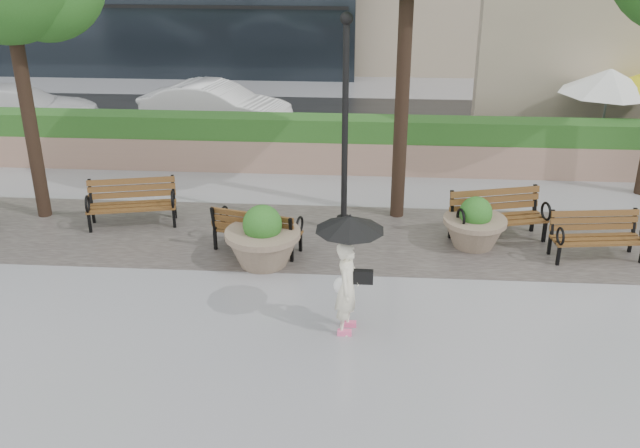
# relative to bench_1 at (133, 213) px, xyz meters

# --- Properties ---
(ground) EXTENTS (100.00, 100.00, 0.00)m
(ground) POSITION_rel_bench_1_xyz_m (3.14, -3.30, -0.28)
(ground) COLOR gray
(ground) RESTS_ON ground
(cobble_strip) EXTENTS (28.00, 3.20, 0.01)m
(cobble_strip) POSITION_rel_bench_1_xyz_m (3.14, -0.30, -0.27)
(cobble_strip) COLOR #383330
(cobble_strip) RESTS_ON ground
(hedge_wall) EXTENTS (24.00, 0.80, 1.35)m
(hedge_wall) POSITION_rel_bench_1_xyz_m (3.14, 3.70, 0.39)
(hedge_wall) COLOR #93715F
(hedge_wall) RESTS_ON ground
(asphalt_street) EXTENTS (40.00, 7.00, 0.00)m
(asphalt_street) POSITION_rel_bench_1_xyz_m (3.14, 7.70, -0.28)
(asphalt_street) COLOR black
(asphalt_street) RESTS_ON ground
(bench_1) EXTENTS (1.85, 1.06, 0.94)m
(bench_1) POSITION_rel_bench_1_xyz_m (0.00, 0.00, 0.00)
(bench_1) COLOR brown
(bench_1) RESTS_ON ground
(bench_2) EXTENTS (1.74, 1.05, 0.88)m
(bench_2) POSITION_rel_bench_1_xyz_m (2.72, -1.02, -0.02)
(bench_2) COLOR brown
(bench_2) RESTS_ON ground
(bench_3) EXTENTS (1.94, 1.17, 0.98)m
(bench_3) POSITION_rel_bench_1_xyz_m (7.30, -0.20, 0.01)
(bench_3) COLOR brown
(bench_3) RESTS_ON ground
(bench_4) EXTENTS (1.70, 0.85, 0.88)m
(bench_4) POSITION_rel_bench_1_xyz_m (8.98, -0.90, -0.02)
(bench_4) COLOR brown
(bench_4) RESTS_ON ground
(planter_left) EXTENTS (1.37, 1.37, 1.15)m
(planter_left) POSITION_rel_bench_1_xyz_m (2.90, -1.55, 0.17)
(planter_left) COLOR #7F6B56
(planter_left) RESTS_ON ground
(planter_right) EXTENTS (1.20, 1.20, 1.00)m
(planter_right) POSITION_rel_bench_1_xyz_m (6.81, -0.51, 0.11)
(planter_right) COLOR #7F6B56
(planter_right) RESTS_ON ground
(lamppost) EXTENTS (0.28, 0.28, 4.28)m
(lamppost) POSITION_rel_bench_1_xyz_m (4.30, 0.05, 1.61)
(lamppost) COLOR black
(lamppost) RESTS_ON ground
(patio_umb_white) EXTENTS (2.50, 2.50, 2.30)m
(patio_umb_white) POSITION_rel_bench_1_xyz_m (10.75, 5.20, 1.71)
(patio_umb_white) COLOR black
(patio_umb_white) RESTS_ON ground
(car_left) EXTENTS (4.96, 2.89, 1.35)m
(car_left) POSITION_rel_bench_1_xyz_m (-5.41, 6.48, 0.40)
(car_left) COLOR silver
(car_left) RESTS_ON ground
(car_right) EXTENTS (4.57, 2.38, 1.43)m
(car_right) POSITION_rel_bench_1_xyz_m (0.34, 6.81, 0.44)
(car_right) COLOR silver
(car_right) RESTS_ON ground
(pedestrian) EXTENTS (1.03, 1.03, 1.89)m
(pedestrian) POSITION_rel_bench_1_xyz_m (4.51, -3.67, 0.87)
(pedestrian) COLOR #F0E8CA
(pedestrian) RESTS_ON ground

